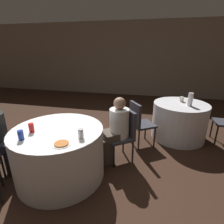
% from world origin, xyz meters
% --- Properties ---
extents(ground_plane, '(16.00, 16.00, 0.00)m').
position_xyz_m(ground_plane, '(0.00, 0.00, 0.00)').
color(ground_plane, '#382319').
extents(wall_back, '(16.00, 0.06, 2.80)m').
position_xyz_m(wall_back, '(0.00, 5.01, 1.40)').
color(wall_back, gray).
rests_on(wall_back, ground_plane).
extents(table_near, '(1.27, 1.27, 0.75)m').
position_xyz_m(table_near, '(0.20, -0.13, 0.38)').
color(table_near, white).
rests_on(table_near, ground_plane).
extents(table_far, '(1.09, 1.09, 0.75)m').
position_xyz_m(table_far, '(2.04, 1.53, 0.38)').
color(table_far, silver).
rests_on(table_far, ground_plane).
extents(chair_near_northeast, '(0.56, 0.56, 0.87)m').
position_xyz_m(chair_near_northeast, '(1.04, 0.50, 0.52)').
color(chair_near_northeast, '#383842').
rests_on(chair_near_northeast, ground_plane).
extents(chair_far_southwest, '(0.55, 0.55, 0.87)m').
position_xyz_m(chair_far_southwest, '(1.24, 1.00, 0.52)').
color(chair_far_southwest, '#383842').
rests_on(chair_far_southwest, ground_plane).
extents(person_white_shirt, '(0.46, 0.44, 1.10)m').
position_xyz_m(person_white_shirt, '(0.91, 0.40, 0.55)').
color(person_white_shirt, '#4C4238').
rests_on(person_white_shirt, ground_plane).
extents(pizza_plate_near, '(0.21, 0.21, 0.02)m').
position_xyz_m(pizza_plate_near, '(0.46, -0.49, 0.76)').
color(pizza_plate_near, white).
rests_on(pizza_plate_near, table_near).
extents(soda_can_silver, '(0.07, 0.07, 0.12)m').
position_xyz_m(soda_can_silver, '(0.62, -0.29, 0.81)').
color(soda_can_silver, silver).
rests_on(soda_can_silver, table_near).
extents(soda_can_red, '(0.07, 0.07, 0.12)m').
position_xyz_m(soda_can_red, '(-0.08, -0.28, 0.81)').
color(soda_can_red, red).
rests_on(soda_can_red, table_near).
extents(soda_can_blue, '(0.07, 0.07, 0.12)m').
position_xyz_m(soda_can_blue, '(-0.07, -0.49, 0.81)').
color(soda_can_blue, '#1E38A5').
rests_on(soda_can_blue, table_near).
extents(bottle_far, '(0.09, 0.09, 0.26)m').
position_xyz_m(bottle_far, '(2.17, 1.41, 0.88)').
color(bottle_far, white).
rests_on(bottle_far, table_far).
extents(cup_far, '(0.08, 0.08, 0.10)m').
position_xyz_m(cup_far, '(2.06, 1.68, 0.80)').
color(cup_far, silver).
rests_on(cup_far, table_far).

